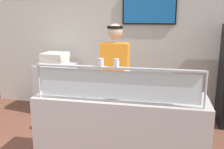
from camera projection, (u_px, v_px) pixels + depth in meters
ground_plane at (128, 142)px, 3.84m from camera, size 12.00×12.00×0.00m
shop_rear_unit at (141, 42)px, 4.95m from camera, size 6.38×0.13×2.70m
serving_counter at (121, 133)px, 3.10m from camera, size 1.98×0.66×0.95m
sneeze_guard at (117, 80)px, 2.68m from camera, size 1.81×0.06×0.39m
pizza_tray at (116, 92)px, 3.05m from camera, size 0.46×0.46×0.04m
pizza_server at (115, 91)px, 3.02m from camera, size 0.13×0.29×0.01m
parmesan_shaker at (101, 63)px, 2.67m from camera, size 0.06×0.06×0.09m
pepper_flake_shaker at (116, 63)px, 2.64m from camera, size 0.06×0.06×0.09m
worker_figure at (115, 78)px, 3.58m from camera, size 0.41×0.50×1.76m
prep_shelf at (56, 88)px, 5.01m from camera, size 0.70×0.55×0.95m
pizza_box_stack at (55, 59)px, 4.88m from camera, size 0.46×0.45×0.22m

